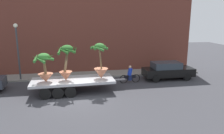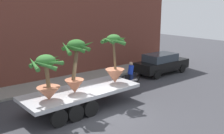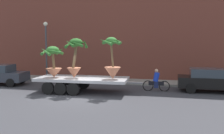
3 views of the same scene
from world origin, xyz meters
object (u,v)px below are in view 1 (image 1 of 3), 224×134
Objects in this scene: flatbed_trailer at (70,82)px; parked_car at (168,70)px; potted_palm_rear at (66,62)px; cyclist at (130,75)px; potted_palm_front at (45,68)px; potted_palm_middle at (101,64)px; street_lamp at (17,44)px.

parked_car is at bearing 13.07° from flatbed_trailer.
potted_palm_rear reaches higher than cyclist.
potted_palm_rear is 5.71m from cyclist.
potted_palm_front is 0.46× the size of parked_car.
parked_car is at bearing 12.54° from potted_palm_front.
potted_palm_middle is (2.33, -0.08, 1.34)m from flatbed_trailer.
potted_palm_middle is at bearing 2.94° from potted_palm_front.
potted_palm_rear is at bearing -131.73° from flatbed_trailer.
parked_car reaches higher than flatbed_trailer.
potted_palm_middle reaches higher than parked_car.
potted_palm_front reaches higher than parked_car.
potted_palm_middle is 0.55× the size of street_lamp.
potted_palm_middle is at bearing 1.86° from potted_palm_rear.
street_lamp reaches higher than potted_palm_middle.
parked_car is (8.67, 2.01, 0.06)m from flatbed_trailer.
potted_palm_rear is 9.20m from parked_car.
parked_car is (10.33, 2.30, -1.18)m from potted_palm_front.
street_lamp is at bearing 150.10° from potted_palm_middle.
potted_palm_front reaches higher than cyclist.
potted_palm_front is at bearing -175.31° from potted_palm_rear.
potted_palm_front is at bearing -170.27° from flatbed_trailer.
potted_palm_rear reaches higher than parked_car.
flatbed_trailer is 2.65× the size of potted_palm_middle.
potted_palm_rear reaches higher than flatbed_trailer.
street_lamp reaches higher than cyclist.
cyclist is at bearing -172.53° from parked_car.
potted_palm_middle is 3.99m from potted_palm_front.
cyclist is (2.71, 1.62, -1.44)m from potted_palm_middle.
street_lamp reaches higher than potted_palm_rear.
potted_palm_middle is at bearing -161.75° from parked_car.
cyclist is at bearing 18.13° from potted_palm_rear.
parked_car is at bearing 18.25° from potted_palm_middle.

